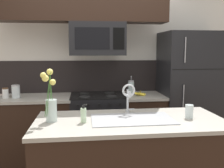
% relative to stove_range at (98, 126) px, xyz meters
% --- Properties ---
extents(rear_partition, '(5.20, 0.10, 2.60)m').
position_rel_stove_range_xyz_m(rear_partition, '(0.30, 0.38, 0.84)').
color(rear_partition, silver).
rests_on(rear_partition, ground).
extents(splash_band, '(3.23, 0.01, 0.48)m').
position_rel_stove_range_xyz_m(splash_band, '(-0.00, 0.32, 0.69)').
color(splash_band, black).
rests_on(splash_band, rear_partition).
extents(back_counter_left, '(0.99, 0.65, 0.91)m').
position_rel_stove_range_xyz_m(back_counter_left, '(-0.86, 0.00, -0.01)').
color(back_counter_left, black).
rests_on(back_counter_left, ground).
extents(back_counter_right, '(0.59, 0.65, 0.91)m').
position_rel_stove_range_xyz_m(back_counter_right, '(0.66, 0.00, -0.01)').
color(back_counter_right, black).
rests_on(back_counter_right, ground).
extents(stove_range, '(0.76, 0.64, 0.93)m').
position_rel_stove_range_xyz_m(stove_range, '(0.00, 0.00, 0.00)').
color(stove_range, black).
rests_on(stove_range, ground).
extents(microwave, '(0.74, 0.40, 0.44)m').
position_rel_stove_range_xyz_m(microwave, '(0.00, -0.02, 1.23)').
color(microwave, black).
extents(refrigerator, '(0.90, 0.74, 1.80)m').
position_rel_stove_range_xyz_m(refrigerator, '(1.39, 0.02, 0.44)').
color(refrigerator, black).
rests_on(refrigerator, ground).
extents(storage_jar_tall, '(0.08, 0.08, 0.14)m').
position_rel_stove_range_xyz_m(storage_jar_tall, '(-1.24, -0.03, 0.52)').
color(storage_jar_tall, silver).
rests_on(storage_jar_tall, back_counter_left).
extents(storage_jar_medium, '(0.11, 0.11, 0.17)m').
position_rel_stove_range_xyz_m(storage_jar_medium, '(-1.10, -0.04, 0.54)').
color(storage_jar_medium, silver).
rests_on(storage_jar_medium, back_counter_left).
extents(banana_bunch, '(0.19, 0.13, 0.08)m').
position_rel_stove_range_xyz_m(banana_bunch, '(0.60, -0.06, 0.47)').
color(banana_bunch, yellow).
rests_on(banana_bunch, back_counter_right).
extents(french_press, '(0.09, 0.09, 0.27)m').
position_rel_stove_range_xyz_m(french_press, '(0.49, 0.06, 0.55)').
color(french_press, silver).
rests_on(french_press, back_counter_right).
extents(island_counter, '(1.76, 0.82, 0.91)m').
position_rel_stove_range_xyz_m(island_counter, '(0.23, -1.25, -0.01)').
color(island_counter, black).
rests_on(island_counter, ground).
extents(kitchen_sink, '(0.76, 0.44, 0.16)m').
position_rel_stove_range_xyz_m(kitchen_sink, '(0.25, -1.25, 0.38)').
color(kitchen_sink, '#ADAFB5').
rests_on(kitchen_sink, island_counter).
extents(sink_faucet, '(0.14, 0.14, 0.31)m').
position_rel_stove_range_xyz_m(sink_faucet, '(0.25, -1.03, 0.65)').
color(sink_faucet, '#B7BABF').
rests_on(sink_faucet, island_counter).
extents(dish_soap_bottle, '(0.06, 0.05, 0.16)m').
position_rel_stove_range_xyz_m(dish_soap_bottle, '(-0.20, -1.30, 0.52)').
color(dish_soap_bottle, beige).
rests_on(dish_soap_bottle, island_counter).
extents(drinking_glass, '(0.08, 0.08, 0.13)m').
position_rel_stove_range_xyz_m(drinking_glass, '(0.79, -1.27, 0.51)').
color(drinking_glass, silver).
rests_on(drinking_glass, island_counter).
extents(flower_vase, '(0.12, 0.18, 0.48)m').
position_rel_stove_range_xyz_m(flower_vase, '(-0.49, -1.23, 0.61)').
color(flower_vase, silver).
rests_on(flower_vase, island_counter).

